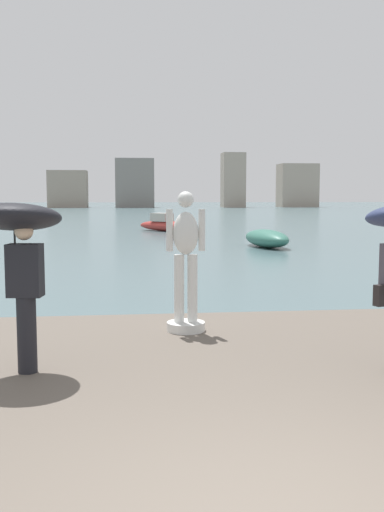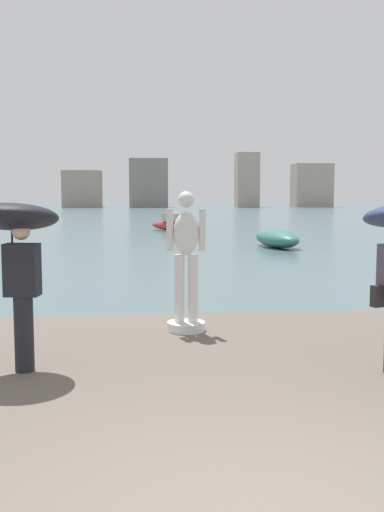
# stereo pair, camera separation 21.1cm
# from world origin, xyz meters

# --- Properties ---
(ground_plane) EXTENTS (400.00, 400.00, 0.00)m
(ground_plane) POSITION_xyz_m (0.00, 40.00, 0.00)
(ground_plane) COLOR #4C666B
(pier) EXTENTS (7.56, 9.70, 0.40)m
(pier) POSITION_xyz_m (0.00, 1.85, 0.20)
(pier) COLOR #60564C
(pier) RESTS_ON ground
(statue_white_figure) EXTENTS (0.58, 0.57, 2.09)m
(statue_white_figure) POSITION_xyz_m (-0.07, 5.38, 1.35)
(statue_white_figure) COLOR silver
(statue_white_figure) RESTS_ON pier
(onlooker_left) EXTENTS (1.20, 1.23, 2.00)m
(onlooker_left) POSITION_xyz_m (-2.17, 3.56, 1.97)
(onlooker_left) COLOR black
(onlooker_left) RESTS_ON pier
(boat_mid) EXTENTS (4.17, 4.78, 1.25)m
(boat_mid) POSITION_xyz_m (1.75, 37.31, 0.45)
(boat_mid) COLOR #9E2D28
(boat_mid) RESTS_ON ground
(boat_far) EXTENTS (2.07, 4.22, 0.84)m
(boat_far) POSITION_xyz_m (5.69, 23.96, 0.42)
(boat_far) COLOR #336B5B
(boat_far) RESTS_ON ground
(distant_skyline) EXTENTS (81.60, 9.95, 11.84)m
(distant_skyline) POSITION_xyz_m (1.19, 125.10, 4.81)
(distant_skyline) COLOR gray
(distant_skyline) RESTS_ON ground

